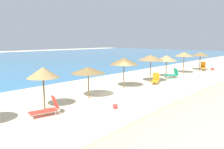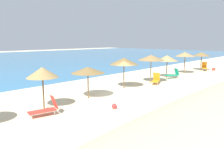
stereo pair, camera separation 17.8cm
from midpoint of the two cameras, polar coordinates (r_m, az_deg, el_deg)
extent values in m
plane|color=beige|center=(17.90, 3.71, -5.13)|extent=(160.00, 160.00, 0.00)
cylinder|color=brown|center=(14.50, -17.05, -4.42)|extent=(0.09, 0.09, 2.18)
cone|color=#9E7F4C|center=(14.27, -17.29, 0.56)|extent=(1.98, 1.98, 0.66)
cylinder|color=brown|center=(16.59, -5.92, -2.64)|extent=(0.08, 0.08, 2.06)
cone|color=olive|center=(16.40, -5.98, 1.17)|extent=(2.52, 2.52, 0.47)
cylinder|color=brown|center=(19.96, 3.35, -0.27)|extent=(0.08, 0.08, 2.32)
cone|color=olive|center=(19.79, 3.38, 3.49)|extent=(2.59, 2.59, 0.61)
cylinder|color=brown|center=(22.78, 10.25, 0.93)|extent=(0.08, 0.08, 2.46)
cone|color=olive|center=(22.63, 10.34, 4.34)|extent=(2.68, 2.68, 0.55)
cylinder|color=brown|center=(26.41, 14.21, 1.49)|extent=(0.10, 0.10, 2.10)
cone|color=tan|center=(26.29, 14.32, 4.15)|extent=(2.45, 2.45, 0.66)
cylinder|color=brown|center=(30.18, 18.46, 2.49)|extent=(0.10, 0.10, 2.41)
cone|color=#9E7F4C|center=(30.07, 18.59, 5.02)|extent=(2.46, 2.46, 0.56)
cylinder|color=brown|center=(33.97, 22.24, 2.83)|extent=(0.10, 0.10, 2.25)
cone|color=olive|center=(33.88, 22.37, 4.92)|extent=(2.45, 2.45, 0.53)
cube|color=orange|center=(22.24, 11.45, -1.68)|extent=(1.38, 1.09, 0.07)
cube|color=orange|center=(22.73, 11.70, -0.47)|extent=(0.52, 0.72, 0.76)
cylinder|color=silver|center=(21.81, 10.50, -2.33)|extent=(0.04, 0.04, 0.28)
cylinder|color=silver|center=(21.72, 11.96, -2.42)|extent=(0.04, 0.04, 0.28)
cylinder|color=silver|center=(22.81, 10.94, -1.85)|extent=(0.04, 0.04, 0.28)
cylinder|color=silver|center=(22.74, 12.33, -1.93)|extent=(0.04, 0.04, 0.28)
cube|color=#199972|center=(26.01, 15.33, -0.18)|extent=(1.61, 1.25, 0.07)
cube|color=#199972|center=(26.35, 16.62, 0.72)|extent=(0.55, 0.70, 0.75)
cylinder|color=silver|center=(25.92, 13.82, -0.60)|extent=(0.04, 0.04, 0.34)
cylinder|color=silver|center=(25.47, 14.49, -0.80)|extent=(0.04, 0.04, 0.34)
cylinder|color=silver|center=(26.61, 16.10, -0.45)|extent=(0.04, 0.04, 0.34)
cylinder|color=silver|center=(26.18, 16.79, -0.63)|extent=(0.04, 0.04, 0.34)
cube|color=red|center=(13.37, -17.31, -9.05)|extent=(1.63, 0.88, 0.07)
cube|color=red|center=(13.47, -14.40, -6.94)|extent=(0.44, 0.62, 0.81)
cylinder|color=silver|center=(13.48, -20.29, -9.81)|extent=(0.04, 0.04, 0.27)
cylinder|color=silver|center=(13.04, -19.76, -10.42)|extent=(0.04, 0.04, 0.27)
cylinder|color=silver|center=(13.83, -14.95, -9.08)|extent=(0.04, 0.04, 0.27)
cylinder|color=silver|center=(13.40, -14.26, -9.64)|extent=(0.04, 0.04, 0.27)
cube|color=orange|center=(34.11, 23.05, 1.52)|extent=(1.49, 1.19, 0.07)
cube|color=orange|center=(34.68, 22.98, 2.35)|extent=(0.55, 0.72, 0.85)
cylinder|color=silver|center=(33.54, 22.66, 1.08)|extent=(0.04, 0.04, 0.34)
cylinder|color=silver|center=(33.61, 23.61, 1.04)|extent=(0.04, 0.04, 0.34)
cylinder|color=silver|center=(34.66, 22.47, 1.32)|extent=(0.04, 0.04, 0.34)
cylinder|color=silver|center=(34.72, 23.39, 1.28)|extent=(0.04, 0.04, 0.34)
sphere|color=red|center=(14.17, 0.96, -8.20)|extent=(0.34, 0.34, 0.34)
cube|color=red|center=(35.02, 24.99, 1.25)|extent=(0.61, 0.46, 0.35)
camera|label=1|loc=(0.09, -89.73, 0.04)|focal=35.23mm
camera|label=2|loc=(0.09, 90.27, -0.04)|focal=35.23mm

